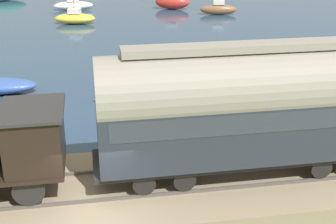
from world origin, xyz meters
TOP-DOWN VIEW (x-y plane):
  - harbor_water at (44.35, 0.00)m, footprint 80.00×80.00m
  - rail_embankment at (1.44, 0.00)m, footprint 5.22×56.00m
  - steam_locomotive at (1.44, 2.88)m, footprint 2.45×5.58m
  - passenger_coach at (1.44, -5.31)m, footprint 2.52×10.67m
  - sailboat_brown at (33.23, -13.16)m, footprint 1.81×3.82m
  - sailboat_red at (37.07, -9.12)m, footprint 2.88×4.01m
  - sailboat_yellow at (31.26, 1.00)m, footprint 2.27×3.94m
  - sailboat_white at (38.43, 1.25)m, footprint 1.62×4.12m
  - rowboat_far_out at (10.84, -8.37)m, footprint 1.75×2.12m
  - rowboat_mid_harbor at (11.21, -1.34)m, footprint 1.53×2.52m

SIDE VIEW (x-z plane):
  - harbor_water at x=44.35m, z-range 0.00..0.01m
  - rowboat_mid_harbor at x=11.21m, z-range 0.01..0.38m
  - rowboat_far_out at x=10.84m, z-range 0.01..0.48m
  - rail_embankment at x=1.44m, z-range -0.06..0.65m
  - sailboat_white at x=38.43m, z-range -3.98..5.11m
  - sailboat_yellow at x=31.26m, z-range -3.33..4.48m
  - sailboat_brown at x=33.23m, z-range -3.38..4.64m
  - sailboat_red at x=37.07m, z-range -3.60..5.25m
  - steam_locomotive at x=1.44m, z-range 0.71..3.97m
  - passenger_coach at x=1.44m, z-range 0.92..5.57m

